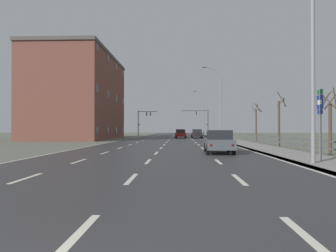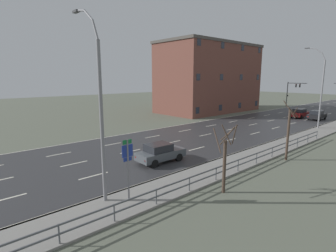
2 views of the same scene
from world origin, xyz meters
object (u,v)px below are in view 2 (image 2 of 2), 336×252
at_px(highway_sign, 128,162).
at_px(car_distant, 317,115).
at_px(street_lamp_foreground, 99,111).
at_px(brick_building, 209,78).
at_px(car_near_left, 300,113).
at_px(traffic_signal_left, 292,90).
at_px(street_lamp_midground, 320,90).
at_px(car_mid_centre, 160,153).

xyz_separation_m(highway_sign, car_distant, (-3.81, 39.11, -1.50)).
height_order(street_lamp_foreground, brick_building, brick_building).
bearing_deg(car_near_left, brick_building, -161.65).
bearing_deg(traffic_signal_left, street_lamp_midground, -59.89).
distance_m(highway_sign, car_mid_centre, 7.28).
bearing_deg(street_lamp_foreground, street_lamp_midground, 89.98).
xyz_separation_m(highway_sign, traffic_signal_left, (-15.24, 55.47, 1.68)).
relative_size(street_lamp_midground, brick_building, 0.50).
bearing_deg(car_distant, highway_sign, -84.72).
bearing_deg(brick_building, street_lamp_foreground, -58.18).
height_order(street_lamp_midground, brick_building, brick_building).
height_order(street_lamp_midground, highway_sign, street_lamp_midground).
xyz_separation_m(car_distant, car_mid_centre, (-0.36, -33.34, 0.00)).
bearing_deg(car_mid_centre, street_lamp_midground, 84.42).
relative_size(car_mid_centre, brick_building, 0.19).
relative_size(street_lamp_foreground, car_mid_centre, 2.55).
relative_size(street_lamp_foreground, highway_sign, 2.94).
height_order(traffic_signal_left, car_mid_centre, traffic_signal_left).
xyz_separation_m(traffic_signal_left, brick_building, (-7.93, -20.77, 2.83)).
bearing_deg(street_lamp_midground, car_distant, 109.00).
distance_m(highway_sign, brick_building, 41.97).
bearing_deg(highway_sign, street_lamp_midground, 91.81).
xyz_separation_m(street_lamp_foreground, street_lamp_midground, (0.01, 31.92, 0.15)).
xyz_separation_m(street_lamp_midground, brick_building, (-22.19, 3.83, 1.51)).
bearing_deg(car_distant, street_lamp_midground, -71.28).
bearing_deg(brick_building, highway_sign, -56.27).
bearing_deg(car_near_left, highway_sign, -77.49).
relative_size(street_lamp_midground, car_distant, 2.65).
bearing_deg(street_lamp_midground, street_lamp_foreground, -90.02).
relative_size(traffic_signal_left, car_mid_centre, 1.41).
relative_size(highway_sign, car_mid_centre, 0.87).
bearing_deg(car_near_left, street_lamp_midground, -53.14).
bearing_deg(street_lamp_midground, brick_building, 170.21).
relative_size(street_lamp_midground, car_mid_centre, 2.62).
bearing_deg(car_mid_centre, street_lamp_foreground, -63.29).
relative_size(street_lamp_foreground, brick_building, 0.49).
distance_m(traffic_signal_left, brick_building, 22.41).
distance_m(street_lamp_midground, car_near_left, 11.06).
relative_size(street_lamp_foreground, traffic_signal_left, 1.81).
relative_size(highway_sign, brick_building, 0.17).
xyz_separation_m(street_lamp_midground, highway_sign, (0.97, -30.88, -2.99)).
height_order(highway_sign, car_distant, highway_sign).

